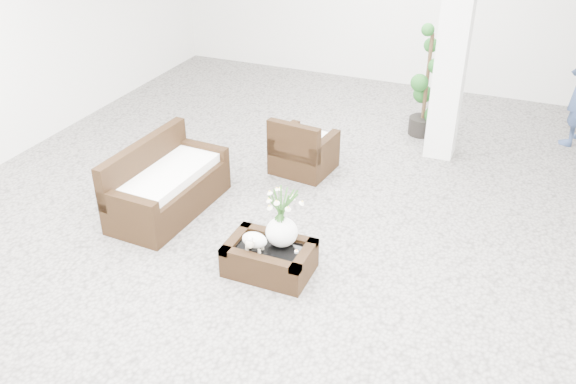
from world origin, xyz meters
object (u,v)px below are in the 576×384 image
at_px(loveseat, 168,179).
at_px(topiary, 427,82).
at_px(armchair, 304,144).
at_px(coffee_table, 269,259).

distance_m(loveseat, topiary, 4.24).
relative_size(loveseat, topiary, 0.96).
height_order(armchair, loveseat, loveseat).
bearing_deg(loveseat, topiary, -31.70).
relative_size(coffee_table, topiary, 0.53).
bearing_deg(topiary, loveseat, -124.72).
relative_size(coffee_table, loveseat, 0.55).
xyz_separation_m(coffee_table, armchair, (-0.51, 2.31, 0.25)).
xyz_separation_m(loveseat, topiary, (2.41, 3.47, 0.42)).
height_order(coffee_table, armchair, armchair).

